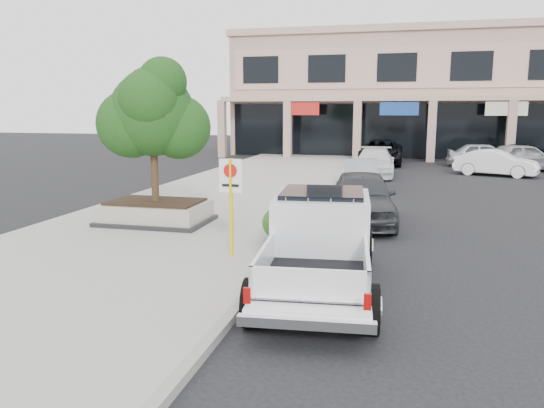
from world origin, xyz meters
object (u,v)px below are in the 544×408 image
(no_parking_sign, at_px, (231,194))
(pickup_truck, at_px, (319,245))
(lot_car_e, at_px, (485,155))
(curb_car_b, at_px, (361,175))
(curb_car_a, at_px, (362,197))
(planter_tree, at_px, (159,114))
(planter, at_px, (156,212))
(lot_car_b, at_px, (496,163))
(curb_car_c, at_px, (374,162))
(lot_car_d, at_px, (528,156))
(curb_car_d, at_px, (381,152))
(lot_car_a, at_px, (523,157))

(no_parking_sign, distance_m, pickup_truck, 2.84)
(no_parking_sign, distance_m, lot_car_e, 25.15)
(curb_car_b, xyz_separation_m, lot_car_e, (6.71, 11.35, 0.08))
(curb_car_a, bearing_deg, planter_tree, -168.44)
(planter, bearing_deg, planter_tree, 48.97)
(pickup_truck, bearing_deg, lot_car_e, 70.27)
(pickup_truck, height_order, lot_car_b, pickup_truck)
(planter, relative_size, curb_car_c, 0.63)
(curb_car_b, height_order, lot_car_b, lot_car_b)
(planter_tree, relative_size, lot_car_d, 0.77)
(no_parking_sign, xyz_separation_m, lot_car_d, (11.36, 24.17, -0.91))
(planter_tree, xyz_separation_m, no_parking_sign, (3.26, -3.14, -1.78))
(curb_car_b, xyz_separation_m, lot_car_d, (9.32, 11.97, 0.04))
(lot_car_d, bearing_deg, planter, 167.85)
(curb_car_c, xyz_separation_m, curb_car_d, (0.09, 6.26, 0.06))
(planter_tree, xyz_separation_m, lot_car_b, (12.00, 16.01, -2.71))
(curb_car_a, xyz_separation_m, lot_car_d, (8.74, 19.01, -0.11))
(pickup_truck, relative_size, lot_car_a, 1.23)
(curb_car_b, distance_m, curb_car_c, 5.27)
(no_parking_sign, height_order, curb_car_a, no_parking_sign)
(lot_car_a, relative_size, lot_car_b, 1.13)
(planter_tree, bearing_deg, curb_car_c, 68.61)
(lot_car_b, bearing_deg, curb_car_d, 73.71)
(planter, distance_m, lot_car_b, 20.21)
(curb_car_d, relative_size, lot_car_a, 1.20)
(planter_tree, height_order, lot_car_d, planter_tree)
(pickup_truck, distance_m, curb_car_d, 25.23)
(lot_car_a, bearing_deg, lot_car_b, 122.92)
(pickup_truck, bearing_deg, lot_car_d, 65.28)
(planter, distance_m, lot_car_e, 23.89)
(lot_car_e, bearing_deg, pickup_truck, 164.88)
(pickup_truck, bearing_deg, planter_tree, 134.82)
(lot_car_b, bearing_deg, planter_tree, 162.82)
(curb_car_b, relative_size, curb_car_c, 0.81)
(pickup_truck, distance_m, lot_car_b, 21.64)
(planter, xyz_separation_m, planter_tree, (0.13, 0.15, 2.94))
(planter_tree, distance_m, curb_car_d, 21.51)
(planter_tree, relative_size, curb_car_d, 0.69)
(curb_car_d, distance_m, lot_car_e, 6.32)
(planter_tree, xyz_separation_m, curb_car_b, (5.30, 9.06, -2.73))
(planter_tree, xyz_separation_m, curb_car_a, (5.88, 2.02, -2.59))
(curb_car_b, bearing_deg, no_parking_sign, -105.06)
(pickup_truck, xyz_separation_m, lot_car_a, (8.31, 23.30, -0.11))
(no_parking_sign, height_order, lot_car_e, no_parking_sign)
(no_parking_sign, xyz_separation_m, pickup_truck, (2.30, -1.50, -0.70))
(planter_tree, height_order, curb_car_b, planter_tree)
(planter_tree, bearing_deg, lot_car_e, 59.51)
(lot_car_b, height_order, lot_car_d, lot_car_d)
(planter, height_order, curb_car_d, curb_car_d)
(no_parking_sign, xyz_separation_m, lot_car_a, (10.61, 21.79, -0.82))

